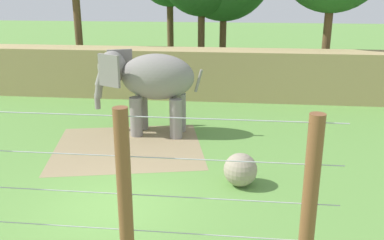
% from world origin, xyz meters
% --- Properties ---
extents(ground_plane, '(120.00, 120.00, 0.00)m').
position_xyz_m(ground_plane, '(0.00, 0.00, 0.00)').
color(ground_plane, '#609342').
extents(dirt_patch, '(6.14, 5.69, 0.01)m').
position_xyz_m(dirt_patch, '(-0.68, 4.31, 0.00)').
color(dirt_patch, '#937F5B').
rests_on(dirt_patch, ground).
extents(embankment_wall, '(36.00, 1.80, 2.52)m').
position_xyz_m(embankment_wall, '(0.00, 11.82, 1.26)').
color(embankment_wall, tan).
rests_on(embankment_wall, ground).
extents(elephant, '(4.37, 1.84, 3.23)m').
position_xyz_m(elephant, '(-0.20, 5.98, 2.14)').
color(elephant, gray).
rests_on(elephant, ground).
extents(enrichment_ball, '(0.98, 0.98, 0.98)m').
position_xyz_m(enrichment_ball, '(3.38, 1.67, 0.49)').
color(enrichment_ball, gray).
rests_on(enrichment_ball, ground).
extents(cable_fence, '(10.00, 0.26, 3.70)m').
position_xyz_m(cable_fence, '(-0.07, -3.20, 1.85)').
color(cable_fence, brown).
rests_on(cable_fence, ground).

